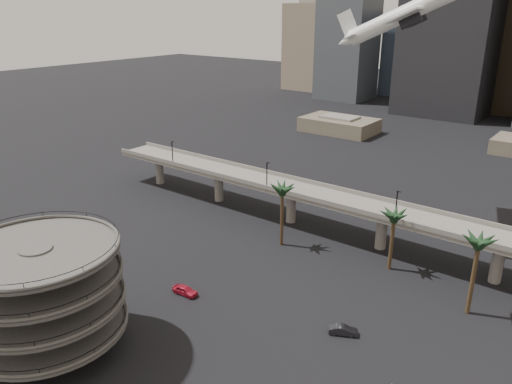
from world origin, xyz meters
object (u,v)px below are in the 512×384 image
Objects in this scene: overpass at (335,203)px; car_b at (343,330)px; parking_ramp at (42,290)px; airborne_jet at (412,11)px; car_a at (185,290)px.

overpass is 29.55× the size of car_b.
parking_ramp is 60.46m from overpass.
overpass is at bearing 77.57° from parking_ramp.
car_b is (18.76, -30.32, -6.62)m from overpass.
airborne_jet reaches higher than car_a.
airborne_jet is at bearing -20.62° from car_a.
car_b is at bearing -58.25° from overpass.
car_a is at bearing 77.58° from parking_ramp.
airborne_jet reaches higher than parking_ramp.
parking_ramp is at bearing 105.02° from car_b.
airborne_jet is 65.13m from car_b.
overpass is 36.27m from car_b.
parking_ramp is 0.71× the size of airborne_jet.
car_b is (26.90, 6.57, -0.08)m from car_a.
parking_ramp reaches higher than overpass.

